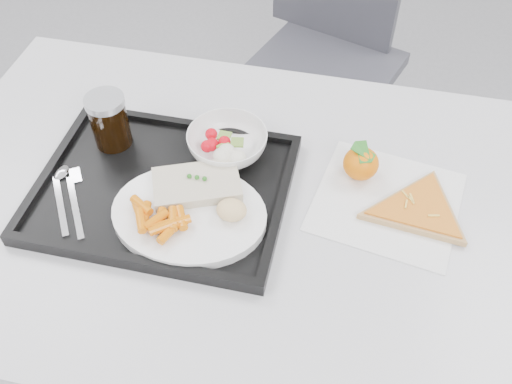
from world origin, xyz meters
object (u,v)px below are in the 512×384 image
Objects in this scene: cola_glass at (109,120)px; table at (238,223)px; pizza_slice at (419,210)px; chair at (327,33)px; tray at (163,189)px; salad_bowl at (227,143)px; tangerine at (361,163)px; dinner_plate at (189,215)px.

table is at bearing -17.04° from cola_glass.
cola_glass is at bearing 175.97° from pizza_slice.
tray is (-0.20, -0.91, 0.22)m from chair.
salad_bowl is 2.11× the size of tangerine.
tray is at bearing 139.50° from dinner_plate.
dinner_plate is (-0.07, -0.07, 0.09)m from table.
tangerine is (0.34, 0.12, 0.03)m from tray.
dinner_plate reaches higher than table.
cola_glass is (-0.22, -0.02, 0.03)m from salad_bowl.
tray is 6.26× the size of tangerine.
dinner_plate is 0.33m from tangerine.
tray is at bearing -129.39° from salad_bowl.
salad_bowl is 1.41× the size of cola_glass.
chair is 1.00m from dinner_plate.
tangerine is (0.21, 0.11, 0.10)m from table.
tangerine is at bearing -79.33° from chair.
dinner_plate is at bearing -134.07° from table.
tray is at bearing -161.09° from tangerine.
tangerine reaches higher than dinner_plate.
table is at bearing 4.55° from tray.
salad_bowl is (0.02, 0.17, 0.01)m from dinner_plate.
chair is 6.11× the size of salad_bowl.
dinner_plate is (-0.13, -0.97, 0.24)m from chair.
chair is at bearing 106.96° from pizza_slice.
tangerine reaches higher than salad_bowl.
salad_bowl is (-0.10, -0.79, 0.25)m from chair.
cola_glass is (-0.13, 0.09, 0.06)m from tray.
tangerine is (0.28, 0.18, 0.01)m from dinner_plate.
cola_glass is 0.59m from pizza_slice.
table is 0.16m from tray.
table is 4.16× the size of pizza_slice.
chair is 3.44× the size of dinner_plate.
table is 0.31m from cola_glass.
table is 0.15m from salad_bowl.
tangerine reaches higher than table.
tangerine is at bearing 18.91° from tray.
tray is 0.17m from cola_glass.
dinner_plate is at bearing -147.39° from tangerine.
salad_bowl is (-0.04, 0.10, 0.11)m from table.
pizza_slice is (0.59, -0.04, -0.06)m from cola_glass.
table is 2.67× the size of tray.
tray is 0.09m from dinner_plate.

